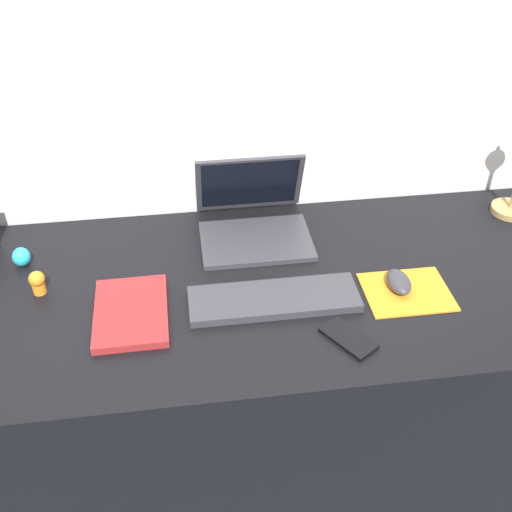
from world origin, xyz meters
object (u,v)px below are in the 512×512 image
Objects in this scene: cell_phone at (348,338)px; mouse at (399,282)px; laptop at (253,215)px; keyboard at (274,299)px; toy_figurine_orange at (37,282)px; notebook_pad at (131,312)px; toy_figurine_cyan at (21,257)px.

mouse is at bearing 10.52° from cell_phone.
laptop is 0.31m from keyboard.
toy_figurine_orange is (-0.56, 0.12, 0.02)m from keyboard.
cell_phone is at bearing -17.66° from notebook_pad.
laptop is 0.73× the size of keyboard.
laptop reaches higher than keyboard.
laptop is 0.49m from cell_phone.
notebook_pad is 0.25m from toy_figurine_orange.
keyboard is 0.58m from toy_figurine_orange.
notebook_pad is (-0.33, -0.31, -0.04)m from laptop.
toy_figurine_cyan reaches higher than cell_phone.
toy_figurine_cyan is (-0.94, 0.23, 0.00)m from mouse.
cell_phone is 2.05× the size of toy_figurine_orange.
keyboard is (0.01, -0.31, -0.04)m from laptop.
notebook_pad is at bearing -179.89° from keyboard.
notebook_pad is (-0.34, -0.00, 0.00)m from keyboard.
mouse is (0.31, 0.01, 0.01)m from keyboard.
mouse reaches higher than notebook_pad.
notebook_pad reaches higher than cell_phone.
cell_phone is at bearing -26.69° from toy_figurine_cyan.
cell_phone is (0.14, -0.15, -0.01)m from keyboard.
mouse reaches higher than cell_phone.
notebook_pad is (-0.65, -0.01, -0.01)m from mouse.
toy_figurine_cyan is at bearing 166.35° from mouse.
mouse is 0.75× the size of cell_phone.
toy_figurine_orange reaches higher than cell_phone.
notebook_pad is 4.69× the size of toy_figurine_cyan.
cell_phone is (-0.17, -0.16, -0.02)m from mouse.
laptop is at bearing 75.58° from cell_phone.
toy_figurine_cyan reaches higher than keyboard.
laptop is at bearing 42.66° from notebook_pad.
laptop reaches higher than toy_figurine_orange.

